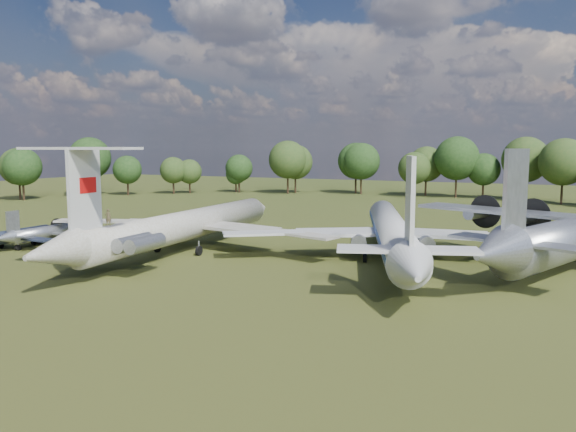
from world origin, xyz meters
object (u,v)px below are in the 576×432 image
at_px(small_prop_west, 11,239).
at_px(small_prop_northwest, 49,235).
at_px(il62_airliner, 186,231).
at_px(person_on_il62, 108,217).
at_px(an12_transport, 574,243).
at_px(tu104_jet, 392,239).

relative_size(small_prop_west, small_prop_northwest, 0.98).
bearing_deg(il62_airliner, person_on_il62, -90.00).
bearing_deg(small_prop_west, an12_transport, 15.25).
bearing_deg(il62_airliner, tu104_jet, 8.57).
relative_size(an12_transport, small_prop_west, 2.50).
distance_m(il62_airliner, small_prop_west, 21.94).
bearing_deg(small_prop_west, il62_airliner, 21.95).
distance_m(tu104_jet, person_on_il62, 29.88).
height_order(tu104_jet, small_prop_west, tu104_jet).
distance_m(small_prop_northwest, person_on_il62, 22.51).
height_order(small_prop_northwest, person_on_il62, person_on_il62).
xyz_separation_m(an12_transport, small_prop_west, (-62.39, -16.17, -1.49)).
xyz_separation_m(il62_airliner, person_on_il62, (0.52, -13.69, 3.27)).
height_order(small_prop_west, small_prop_northwest, small_prop_northwest).
distance_m(il62_airliner, person_on_il62, 14.09).
relative_size(il62_airliner, small_prop_northwest, 3.00).
relative_size(il62_airliner, small_prop_west, 3.05).
height_order(an12_transport, small_prop_west, an12_transport).
xyz_separation_m(il62_airliner, tu104_jet, (23.97, 4.56, 0.05)).
height_order(small_prop_west, person_on_il62, person_on_il62).
bearing_deg(tu104_jet, person_on_il62, -160.66).
relative_size(tu104_jet, small_prop_west, 3.06).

